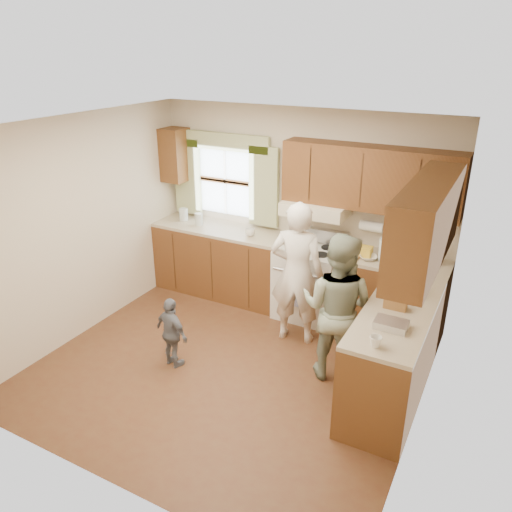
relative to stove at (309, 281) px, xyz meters
The scene contains 6 objects.
room 1.66m from the stove, 101.81° to the right, with size 3.80×3.80×3.80m.
kitchen_fixtures 0.60m from the stove, 48.87° to the right, with size 3.80×2.25×2.15m.
stove is the anchor object (origin of this frame).
woman_left 0.69m from the stove, 82.87° to the right, with size 0.60×0.40×1.65m, color white.
woman_right 1.29m from the stove, 55.89° to the right, with size 0.75×0.59×1.55m, color #1E3725.
child 1.88m from the stove, 116.73° to the right, with size 0.46×0.19×0.79m, color slate.
Camera 1 is at (2.31, -3.77, 3.16)m, focal length 35.00 mm.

